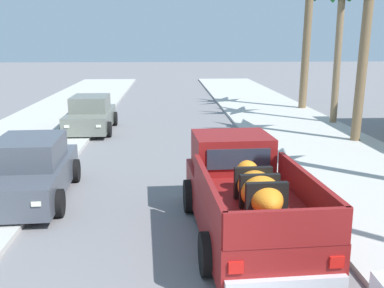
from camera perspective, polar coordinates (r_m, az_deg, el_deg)
name	(u,v)px	position (r m, az deg, el deg)	size (l,w,h in m)	color
sidewalk_left	(5,154)	(16.80, -22.53, -1.22)	(5.00, 60.00, 0.12)	beige
sidewalk_right	(326,150)	(16.83, 16.61, -0.74)	(5.00, 60.00, 0.12)	beige
curb_left	(38,154)	(16.47, -18.92, -1.23)	(0.16, 60.00, 0.10)	silver
curb_right	(296,151)	(16.49, 13.01, -0.84)	(0.16, 60.00, 0.10)	silver
pickup_truck	(245,196)	(9.25, 6.71, -6.59)	(2.41, 5.30, 1.80)	maroon
car_left_near	(91,115)	(20.20, -12.69, 3.61)	(2.07, 4.28, 1.54)	slate
car_right_near	(30,171)	(11.99, -19.79, -3.21)	(2.18, 4.33, 1.54)	#474C56
palm_tree_right_back	(308,0)	(26.31, 14.49, 17.26)	(3.36, 3.65, 7.59)	brown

